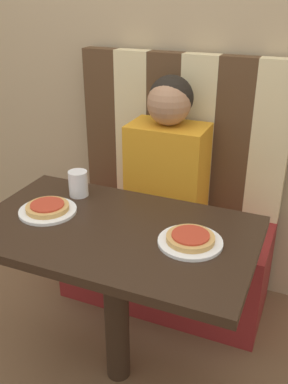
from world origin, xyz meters
TOP-DOWN VIEW (x-y plane):
  - ground_plane at (0.00, 0.00)m, footprint 12.00×12.00m
  - wall_back at (0.00, 0.85)m, footprint 7.00×0.05m
  - booth_seat at (0.00, 0.57)m, footprint 1.03×0.45m
  - booth_backrest at (0.00, 0.75)m, footprint 1.03×0.08m
  - dining_table at (0.00, 0.00)m, footprint 1.02×0.61m
  - person at (0.00, 0.57)m, footprint 0.36×0.24m
  - plate_left at (-0.29, 0.01)m, footprint 0.22×0.22m
  - plate_right at (0.29, 0.01)m, footprint 0.22×0.22m
  - pizza_left at (-0.29, 0.01)m, footprint 0.16×0.16m
  - pizza_right at (0.29, 0.01)m, footprint 0.16×0.16m
  - drinking_cup at (-0.25, 0.18)m, footprint 0.08×0.08m

SIDE VIEW (x-z plane):
  - ground_plane at x=0.00m, z-range 0.00..0.00m
  - booth_seat at x=0.00m, z-range 0.00..0.48m
  - dining_table at x=0.00m, z-range 0.26..0.99m
  - plate_left at x=-0.29m, z-range 0.73..0.74m
  - plate_right at x=0.29m, z-range 0.73..0.74m
  - pizza_left at x=-0.29m, z-range 0.74..0.76m
  - pizza_right at x=0.29m, z-range 0.74..0.76m
  - drinking_cup at x=-0.25m, z-range 0.73..0.84m
  - person at x=0.00m, z-range 0.47..1.16m
  - booth_backrest at x=0.00m, z-range 0.48..1.24m
  - wall_back at x=0.00m, z-range 0.00..2.60m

